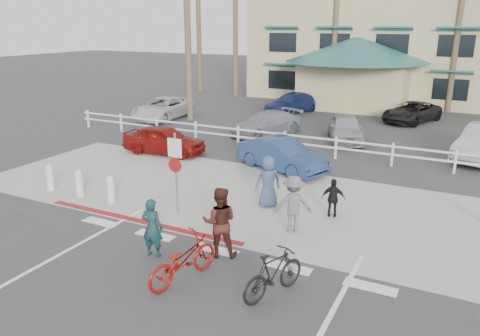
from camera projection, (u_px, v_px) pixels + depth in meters
The scene contains 31 objects.
ground at pixel (205, 260), 11.81m from camera, with size 140.00×140.00×0.00m, color #333335.
bike_path at pixel (158, 300), 10.10m from camera, with size 12.00×16.00×0.01m, color #333335.
sidewalk_plaza at pixel (274, 202), 15.64m from camera, with size 22.00×7.00×0.01m, color gray.
cross_street at pixel (312, 170), 19.05m from camera, with size 40.00×5.00×0.01m, color #333335.
parking_lot at pixel (364, 126), 27.15m from camera, with size 50.00×16.00×0.01m, color #333335.
curb_red at pixel (140, 221), 14.12m from camera, with size 7.00×0.25×0.02m, color maroon.
rail_fence at pixel (338, 148), 20.39m from camera, with size 29.40×0.16×1.00m, color silver, non-canonical shape.
building at pixel (434, 24), 35.69m from camera, with size 28.00×16.00×11.30m, color #C8BA89, non-canonical shape.
sign_post at pixel (176, 170), 14.24m from camera, with size 0.50×0.10×2.90m, color gray, non-canonical shape.
bollard_0 at pixel (111, 189), 15.43m from camera, with size 0.26×0.26×0.95m, color silver, non-canonical shape.
bollard_1 at pixel (79, 183), 16.03m from camera, with size 0.26×0.26×0.95m, color silver, non-canonical shape.
bollard_2 at pixel (50, 177), 16.63m from camera, with size 0.26×0.26×0.95m, color silver, non-canonical shape.
palm_0 at pixel (198, 0), 38.61m from camera, with size 4.00×4.00×15.00m, color black, non-canonical shape.
palm_1 at pixel (235, 12), 36.34m from camera, with size 4.00×4.00×13.00m, color black, non-canonical shape.
palm_3 at pixel (337, 4), 32.75m from camera, with size 4.00×4.00×14.00m, color black, non-canonical shape.
palm_5 at pixel (461, 10), 29.47m from camera, with size 4.00×4.00×13.00m, color black, non-canonical shape.
palm_10 at pixel (187, 18), 27.10m from camera, with size 4.00×4.00×12.00m, color black, non-canonical shape.
bike_red at pixel (183, 260), 10.73m from camera, with size 0.71×2.03×1.07m, color maroon.
rider_red at pixel (152, 228), 11.83m from camera, with size 0.57×0.37×1.56m, color #153235.
bike_black at pixel (274, 274), 10.14m from camera, with size 0.50×1.79×1.07m, color black.
rider_black at pixel (220, 222), 11.80m from camera, with size 0.90×0.70×1.85m, color #401B15.
pedestrian_a at pixel (293, 204), 13.23m from camera, with size 1.08×0.62×1.67m, color #5C5C5D.
pedestrian_child at pixel (333, 198), 14.26m from camera, with size 0.72×0.30×1.23m, color black.
pedestrian_b at pixel (268, 182), 15.04m from camera, with size 0.83×0.54×1.70m, color #384B6D.
car_white_sedan at pixel (282, 155), 18.85m from camera, with size 1.37×3.93×1.29m, color navy.
car_red_compact at pixel (164, 140), 21.26m from camera, with size 1.53×3.80×1.30m, color maroon.
lot_car_0 at pixel (163, 108), 28.96m from camera, with size 2.19×4.74×1.32m, color silver.
lot_car_1 at pixel (266, 123), 24.91m from camera, with size 1.71×4.22×1.22m, color gray.
lot_car_2 at pixel (345, 128), 23.48m from camera, with size 1.59×3.94×1.34m, color #9698A1.
lot_car_4 at pixel (292, 103), 31.04m from camera, with size 1.78×4.38×1.27m, color navy.
lot_car_5 at pixel (412, 112), 28.04m from camera, with size 2.00×4.34×1.21m, color black.
Camera 1 is at (5.55, -9.05, 5.75)m, focal length 35.00 mm.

